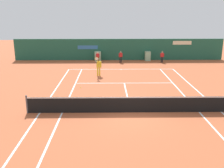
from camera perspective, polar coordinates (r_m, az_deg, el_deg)
name	(u,v)px	position (r m, az deg, el deg)	size (l,w,h in m)	color
ground_plane	(130,109)	(15.74, 4.01, -5.45)	(80.00, 80.00, 0.01)	#B25633
tennis_net	(131,104)	(15.02, 4.23, -4.44)	(12.10, 0.10, 1.07)	#4C4C51
sponsor_back_wall	(119,50)	(31.36, 1.58, 7.53)	(25.00, 1.02, 2.53)	#1E5642
player_on_baseline	(99,66)	(23.46, -2.99, 4.07)	(0.56, 0.73, 1.83)	yellow
ball_kid_centre_post	(121,56)	(29.74, 1.92, 6.15)	(0.43, 0.22, 1.30)	black
ball_kid_left_post	(162,56)	(30.35, 11.00, 6.05)	(0.42, 0.21, 1.28)	black
ball_kid_right_post	(98,57)	(29.74, -3.18, 6.07)	(0.41, 0.20, 1.23)	black
tennis_ball_mid_court	(81,88)	(20.03, -6.95, -0.77)	(0.07, 0.07, 0.07)	#CCE033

